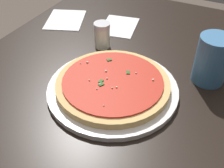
% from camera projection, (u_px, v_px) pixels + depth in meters
% --- Properties ---
extents(restaurant_table, '(1.04, 0.82, 0.77)m').
position_uv_depth(restaurant_table, '(121.00, 117.00, 0.78)').
color(restaurant_table, black).
rests_on(restaurant_table, ground_plane).
extents(serving_plate, '(0.31, 0.31, 0.01)m').
position_uv_depth(serving_plate, '(112.00, 89.00, 0.65)').
color(serving_plate, white).
rests_on(serving_plate, restaurant_table).
extents(pizza, '(0.26, 0.26, 0.02)m').
position_uv_depth(pizza, '(112.00, 83.00, 0.64)').
color(pizza, '#DBB26B').
rests_on(pizza, serving_plate).
extents(cup_tall_drink, '(0.08, 0.08, 0.12)m').
position_uv_depth(cup_tall_drink, '(212.00, 60.00, 0.65)').
color(cup_tall_drink, teal).
rests_on(cup_tall_drink, restaurant_table).
extents(napkin_folded_right, '(0.16, 0.13, 0.00)m').
position_uv_depth(napkin_folded_right, '(119.00, 26.00, 0.90)').
color(napkin_folded_right, white).
rests_on(napkin_folded_right, restaurant_table).
extents(napkin_loose_left, '(0.18, 0.17, 0.00)m').
position_uv_depth(napkin_loose_left, '(65.00, 20.00, 0.93)').
color(napkin_loose_left, white).
rests_on(napkin_loose_left, restaurant_table).
extents(parmesan_shaker, '(0.05, 0.05, 0.07)m').
position_uv_depth(parmesan_shaker, '(102.00, 35.00, 0.78)').
color(parmesan_shaker, silver).
rests_on(parmesan_shaker, restaurant_table).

